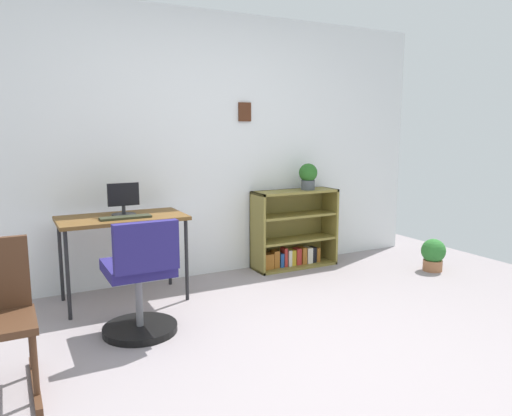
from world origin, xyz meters
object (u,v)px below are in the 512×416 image
(desk, at_px, (122,224))
(office_chair, at_px, (141,285))
(bookshelf_low, at_px, (292,233))
(potted_plant_on_shelf, at_px, (308,175))
(potted_plant_floor, at_px, (433,254))
(monitor, at_px, (123,201))
(keyboard, at_px, (126,217))

(desk, distance_m, office_chair, 0.82)
(office_chair, height_order, bookshelf_low, office_chair)
(desk, bearing_deg, potted_plant_on_shelf, 5.47)
(potted_plant_on_shelf, height_order, potted_plant_floor, potted_plant_on_shelf)
(desk, height_order, potted_plant_floor, desk)
(office_chair, height_order, potted_plant_on_shelf, potted_plant_on_shelf)
(monitor, height_order, office_chair, monitor)
(office_chair, relative_size, potted_plant_floor, 2.55)
(potted_plant_on_shelf, bearing_deg, desk, -174.53)
(keyboard, xyz_separation_m, potted_plant_on_shelf, (1.94, 0.30, 0.23))
(monitor, xyz_separation_m, potted_plant_floor, (2.94, -0.61, -0.67))
(office_chair, height_order, potted_plant_floor, office_chair)
(monitor, relative_size, potted_plant_floor, 0.82)
(potted_plant_floor, bearing_deg, potted_plant_on_shelf, 143.30)
(keyboard, bearing_deg, bookshelf_low, 11.33)
(monitor, bearing_deg, potted_plant_on_shelf, 4.52)
(monitor, distance_m, potted_plant_floor, 3.07)
(monitor, relative_size, potted_plant_on_shelf, 0.99)
(desk, relative_size, office_chair, 1.21)
(potted_plant_on_shelf, relative_size, potted_plant_floor, 0.83)
(keyboard, distance_m, office_chair, 0.75)
(potted_plant_floor, bearing_deg, office_chair, -176.35)
(desk, bearing_deg, office_chair, -94.11)
(desk, distance_m, potted_plant_floor, 3.06)
(potted_plant_on_shelf, bearing_deg, office_chair, -154.44)
(desk, xyz_separation_m, bookshelf_low, (1.79, 0.24, -0.30))
(keyboard, bearing_deg, office_chair, -95.26)
(bookshelf_low, bearing_deg, monitor, -173.30)
(monitor, bearing_deg, desk, -127.53)
(keyboard, bearing_deg, desk, 92.44)
(potted_plant_on_shelf, bearing_deg, keyboard, -171.15)
(office_chair, bearing_deg, monitor, 84.18)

